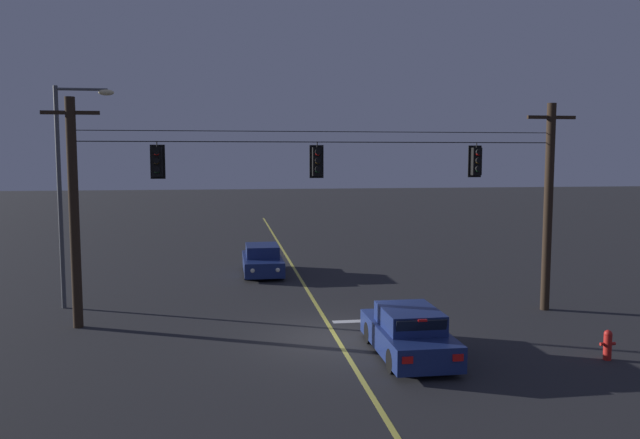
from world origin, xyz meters
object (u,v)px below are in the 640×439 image
(traffic_light_centre, at_px, (476,161))
(car_waiting_near_lane, at_px, (408,333))
(traffic_light_left_inner, at_px, (317,161))
(car_oncoming_lead, at_px, (262,260))
(traffic_light_leftmost, at_px, (157,162))
(street_lamp_corner, at_px, (68,176))
(fire_hydrant, at_px, (608,344))

(traffic_light_centre, height_order, car_waiting_near_lane, traffic_light_centre)
(traffic_light_left_inner, distance_m, car_oncoming_lead, 9.93)
(car_oncoming_lead, bearing_deg, traffic_light_left_inner, -80.73)
(traffic_light_leftmost, bearing_deg, traffic_light_centre, 0.00)
(street_lamp_corner, relative_size, fire_hydrant, 9.65)
(traffic_light_left_inner, height_order, car_oncoming_lead, traffic_light_left_inner)
(traffic_light_leftmost, height_order, traffic_light_centre, same)
(car_waiting_near_lane, distance_m, fire_hydrant, 5.46)
(traffic_light_left_inner, distance_m, street_lamp_corner, 9.22)
(traffic_light_leftmost, distance_m, traffic_light_left_inner, 5.27)
(traffic_light_left_inner, xyz_separation_m, car_waiting_near_lane, (1.93, -4.47, -4.77))
(car_oncoming_lead, height_order, fire_hydrant, car_oncoming_lead)
(traffic_light_centre, xyz_separation_m, car_waiting_near_lane, (-3.72, -4.47, -4.77))
(fire_hydrant, bearing_deg, car_oncoming_lead, 121.40)
(car_oncoming_lead, xyz_separation_m, fire_hydrant, (8.67, -14.21, -0.21))
(fire_hydrant, bearing_deg, traffic_light_centre, 106.06)
(traffic_light_leftmost, bearing_deg, traffic_light_left_inner, 0.00)
(traffic_light_leftmost, distance_m, fire_hydrant, 14.61)
(traffic_light_leftmost, distance_m, car_waiting_near_lane, 9.73)
(traffic_light_leftmost, height_order, car_waiting_near_lane, traffic_light_leftmost)
(traffic_light_left_inner, height_order, car_waiting_near_lane, traffic_light_left_inner)
(street_lamp_corner, bearing_deg, car_oncoming_lead, 38.03)
(traffic_light_leftmost, height_order, traffic_light_left_inner, same)
(traffic_light_leftmost, relative_size, traffic_light_left_inner, 1.00)
(street_lamp_corner, bearing_deg, traffic_light_leftmost, -39.44)
(traffic_light_leftmost, bearing_deg, fire_hydrant, -24.09)
(traffic_light_leftmost, height_order, street_lamp_corner, street_lamp_corner)
(traffic_light_left_inner, bearing_deg, traffic_light_leftmost, 180.00)
(car_oncoming_lead, bearing_deg, traffic_light_centre, -50.63)
(traffic_light_leftmost, xyz_separation_m, car_waiting_near_lane, (7.20, -4.47, -4.77))
(car_oncoming_lead, distance_m, street_lamp_corner, 10.23)
(car_waiting_near_lane, xyz_separation_m, fire_hydrant, (5.34, -1.13, -0.21))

